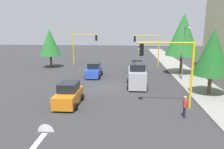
# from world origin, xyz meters

# --- Properties ---
(ground_plane) EXTENTS (120.00, 120.00, 0.00)m
(ground_plane) POSITION_xyz_m (0.00, 0.00, 0.00)
(ground_plane) COLOR #353538
(sidewalk_kerb) EXTENTS (80.00, 4.00, 0.15)m
(sidewalk_kerb) POSITION_xyz_m (-5.00, 10.50, 0.07)
(sidewalk_kerb) COLOR gray
(sidewalk_kerb) RESTS_ON ground
(lane_arrow_near) EXTENTS (2.40, 1.10, 1.10)m
(lane_arrow_near) POSITION_xyz_m (11.51, -3.00, 0.01)
(lane_arrow_near) COLOR silver
(lane_arrow_near) RESTS_ON ground
(traffic_signal_far_left) EXTENTS (0.36, 4.59, 5.52)m
(traffic_signal_far_left) POSITION_xyz_m (-14.00, 5.67, 3.91)
(traffic_signal_far_left) COLOR yellow
(traffic_signal_far_left) RESTS_ON ground
(traffic_signal_far_right) EXTENTS (0.36, 4.59, 5.67)m
(traffic_signal_far_right) POSITION_xyz_m (-14.00, -5.70, 4.01)
(traffic_signal_far_right) COLOR yellow
(traffic_signal_far_right) RESTS_ON ground
(traffic_signal_near_left) EXTENTS (0.36, 4.59, 5.65)m
(traffic_signal_near_left) POSITION_xyz_m (6.00, 5.69, 4.00)
(traffic_signal_near_left) COLOR yellow
(traffic_signal_near_left) RESTS_ON ground
(street_lamp_curbside) EXTENTS (2.15, 0.28, 7.00)m
(street_lamp_curbside) POSITION_xyz_m (-3.61, 9.20, 4.35)
(street_lamp_curbside) COLOR slate
(street_lamp_curbside) RESTS_ON ground
(tree_opposite_side) EXTENTS (3.56, 3.56, 6.47)m
(tree_opposite_side) POSITION_xyz_m (-12.00, -11.00, 4.23)
(tree_opposite_side) COLOR brown
(tree_opposite_side) RESTS_ON ground
(tree_roadside_near) EXTENTS (3.62, 3.62, 6.58)m
(tree_roadside_near) POSITION_xyz_m (2.00, 10.50, 4.31)
(tree_roadside_near) COLOR brown
(tree_roadside_near) RESTS_ON ground
(tree_roadside_mid) EXTENTS (4.74, 4.74, 8.69)m
(tree_roadside_mid) POSITION_xyz_m (-8.00, 10.00, 5.71)
(tree_roadside_mid) COLOR brown
(tree_roadside_mid) RESTS_ON ground
(delivery_van_silver) EXTENTS (4.80, 2.22, 2.77)m
(delivery_van_silver) POSITION_xyz_m (-0.52, 3.31, 1.28)
(delivery_van_silver) COLOR #B2B5BA
(delivery_van_silver) RESTS_ON ground
(car_black) EXTENTS (3.78, 2.11, 1.98)m
(car_black) POSITION_xyz_m (-8.99, 3.59, 0.90)
(car_black) COLOR black
(car_black) RESTS_ON ground
(car_orange) EXTENTS (4.05, 2.09, 1.98)m
(car_orange) POSITION_xyz_m (5.85, -2.90, 0.90)
(car_orange) COLOR orange
(car_orange) RESTS_ON ground
(car_blue) EXTENTS (4.13, 2.09, 1.98)m
(car_blue) POSITION_xyz_m (-5.20, -2.42, 0.90)
(car_blue) COLOR blue
(car_blue) RESTS_ON ground
(pedestrian_crossing) EXTENTS (0.40, 0.24, 1.70)m
(pedestrian_crossing) POSITION_xyz_m (7.94, 6.58, 0.91)
(pedestrian_crossing) COLOR #262638
(pedestrian_crossing) RESTS_ON ground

